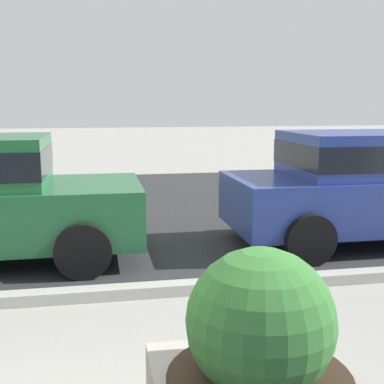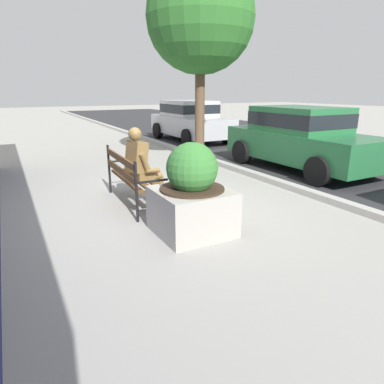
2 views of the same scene
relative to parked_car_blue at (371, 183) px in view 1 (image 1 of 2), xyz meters
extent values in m
cube|color=#2D2D30|center=(-4.59, 3.08, -0.84)|extent=(60.00, 9.00, 0.01)
cube|color=#B2AFA8|center=(-4.59, -1.52, -0.78)|extent=(60.00, 0.20, 0.12)
cylinder|color=#38281C|center=(-3.05, -4.35, -0.19)|extent=(0.90, 0.90, 0.03)
sphere|color=#387A33|center=(-3.05, -4.35, 0.10)|extent=(0.71, 0.71, 0.71)
cylinder|color=black|center=(-3.97, 0.85, -0.52)|extent=(0.64, 0.22, 0.64)
cylinder|color=black|center=(-3.96, -0.85, -0.52)|extent=(0.64, 0.22, 0.64)
cube|color=navy|center=(0.06, 0.00, -0.23)|extent=(4.11, 1.71, 0.70)
cube|color=navy|center=(-0.09, 0.00, 0.42)|extent=(2.14, 1.57, 0.60)
cube|color=black|center=(-0.09, 0.00, 0.42)|extent=(2.15, 1.59, 0.33)
cylinder|color=black|center=(-1.28, 0.85, -0.52)|extent=(0.64, 0.22, 0.64)
cylinder|color=black|center=(-1.27, -0.85, -0.52)|extent=(0.64, 0.22, 0.64)
camera|label=1|loc=(-3.79, -6.52, 1.11)|focal=48.00mm
camera|label=2|loc=(0.96, -6.52, 1.12)|focal=32.21mm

